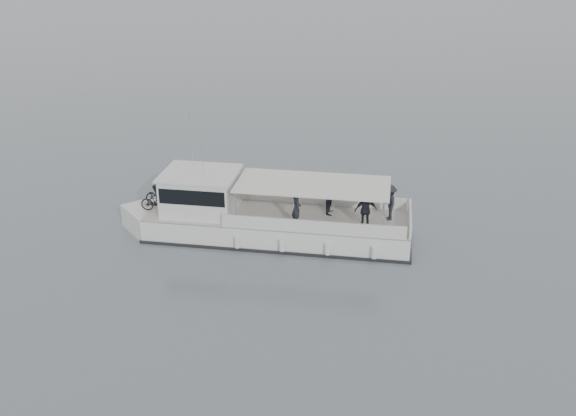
{
  "coord_description": "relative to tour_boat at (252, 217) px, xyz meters",
  "views": [
    {
      "loc": [
        2.2,
        -31.62,
        14.02
      ],
      "look_at": [
        -0.38,
        -3.5,
        1.6
      ],
      "focal_mm": 40.0,
      "sensor_mm": 36.0,
      "label": 1
    }
  ],
  "objects": [
    {
      "name": "ground",
      "position": [
        2.15,
        3.4,
        -1.0
      ],
      "size": [
        1400.0,
        1400.0,
        0.0
      ],
      "primitive_type": "plane",
      "color": "slate",
      "rests_on": "ground"
    },
    {
      "name": "tour_boat",
      "position": [
        0.0,
        0.0,
        0.0
      ],
      "size": [
        14.64,
        4.58,
        6.09
      ],
      "rotation": [
        0.0,
        0.0,
        -0.07
      ],
      "color": "white",
      "rests_on": "ground"
    }
  ]
}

